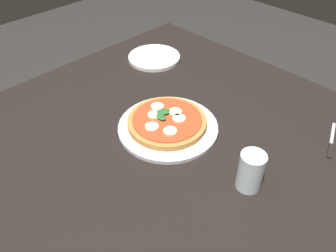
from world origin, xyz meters
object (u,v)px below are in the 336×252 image
Objects in this scene: knife at (331,144)px; dining_table at (168,157)px; glass_cup at (251,171)px; serving_tray at (168,127)px; plate_white at (154,57)px; pizza at (167,121)px.

dining_table is at bearing -50.18° from knife.
serving_tray is at bearing -92.70° from glass_cup.
knife is at bearing 164.29° from glass_cup.
plate_white reaches higher than knife.
pizza reaches higher than plate_white.
knife is 1.50× the size of glass_cup.
pizza is at bearing -109.52° from serving_tray.
plate_white reaches higher than serving_tray.
glass_cup is (0.28, 0.65, 0.05)m from plate_white.
serving_tray is 0.02m from pizza.
glass_cup is at bearing 91.43° from dining_table.
pizza is at bearing -131.01° from dining_table.
serving_tray is 0.48m from knife.
knife is 0.32m from glass_cup.
plate_white is at bearing -127.91° from pizza.
plate_white is 1.29× the size of knife.
pizza reaches higher than serving_tray.
pizza is 1.50× the size of knife.
serving_tray is at bearing 70.48° from pizza.
dining_table is 3.82× the size of serving_tray.
serving_tray is at bearing -136.31° from dining_table.
knife is at bearing 129.82° from dining_table.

